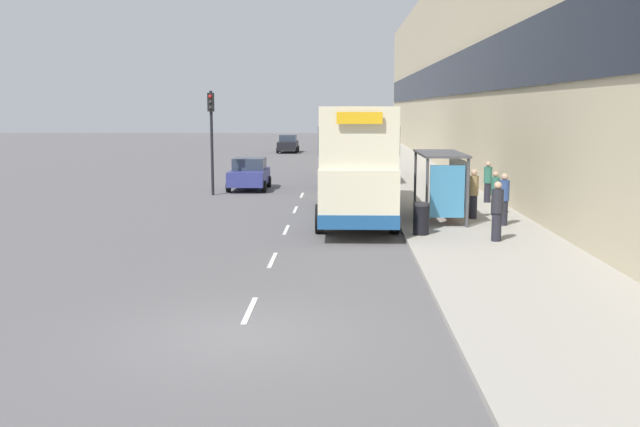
{
  "coord_description": "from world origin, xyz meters",
  "views": [
    {
      "loc": [
        1.92,
        -12.9,
        4.24
      ],
      "look_at": [
        1.03,
        17.09,
        -0.2
      ],
      "focal_mm": 40.0,
      "sensor_mm": 36.0,
      "label": 1
    }
  ],
  "objects": [
    {
      "name": "pedestrian_3",
      "position": [
        6.88,
        13.71,
        1.08
      ],
      "size": [
        0.37,
        0.37,
        1.85
      ],
      "color": "#23232D",
      "rests_on": "ground_plane"
    },
    {
      "name": "lane_mark_3",
      "position": [
        0.0,
        16.8,
        0.01
      ],
      "size": [
        0.12,
        2.0,
        0.01
      ],
      "color": "silver",
      "rests_on": "ground_plane"
    },
    {
      "name": "traffic_light_far_kerb",
      "position": [
        -4.4,
        21.8,
        3.41
      ],
      "size": [
        0.3,
        0.32,
        5.08
      ],
      "color": "black",
      "rests_on": "ground_plane"
    },
    {
      "name": "car_2",
      "position": [
        -2.9,
        24.28,
        0.83
      ],
      "size": [
        2.03,
        3.89,
        1.66
      ],
      "rotation": [
        0.0,
        0.0,
        3.14
      ],
      "color": "navy",
      "rests_on": "ground_plane"
    },
    {
      "name": "double_decker_bus_ahead",
      "position": [
        2.5,
        28.66,
        2.28
      ],
      "size": [
        2.85,
        10.11,
        4.3
      ],
      "color": "beige",
      "rests_on": "ground_plane"
    },
    {
      "name": "pavement",
      "position": [
        6.5,
        38.5,
        0.07
      ],
      "size": [
        5.0,
        93.0,
        0.14
      ],
      "color": "#A39E93",
      "rests_on": "ground_plane"
    },
    {
      "name": "ground_plane",
      "position": [
        0.0,
        0.0,
        0.0
      ],
      "size": [
        220.0,
        220.0,
        0.0
      ],
      "primitive_type": "plane",
      "color": "#5B595B"
    },
    {
      "name": "terrace_facade",
      "position": [
        10.49,
        38.5,
        7.02
      ],
      "size": [
        3.1,
        93.0,
        14.04
      ],
      "color": "#C6B793",
      "rests_on": "ground_plane"
    },
    {
      "name": "lane_mark_1",
      "position": [
        0.0,
        6.72,
        0.01
      ],
      "size": [
        0.12,
        2.0,
        0.01
      ],
      "color": "silver",
      "rests_on": "ground_plane"
    },
    {
      "name": "pedestrian_at_shelter",
      "position": [
        7.66,
        12.16,
        1.08
      ],
      "size": [
        0.36,
        0.36,
        1.84
      ],
      "color": "#23232D",
      "rests_on": "ground_plane"
    },
    {
      "name": "double_decker_bus_near",
      "position": [
        2.47,
        14.7,
        2.29
      ],
      "size": [
        2.85,
        11.5,
        4.3
      ],
      "color": "beige",
      "rests_on": "ground_plane"
    },
    {
      "name": "bus_shelter",
      "position": [
        5.77,
        13.32,
        1.88
      ],
      "size": [
        1.6,
        4.2,
        2.48
      ],
      "color": "#4C4C51",
      "rests_on": "ground_plane"
    },
    {
      "name": "car_0",
      "position": [
        2.03,
        62.44,
        0.9
      ],
      "size": [
        2.0,
        4.57,
        1.84
      ],
      "color": "#4C5156",
      "rests_on": "ground_plane"
    },
    {
      "name": "pedestrian_4",
      "position": [
        8.36,
        18.4,
        1.06
      ],
      "size": [
        0.36,
        0.36,
        1.8
      ],
      "color": "#23232D",
      "rests_on": "ground_plane"
    },
    {
      "name": "litter_bin",
      "position": [
        4.55,
        10.2,
        0.67
      ],
      "size": [
        0.55,
        0.55,
        1.05
      ],
      "color": "black",
      "rests_on": "ground_plane"
    },
    {
      "name": "pedestrian_1",
      "position": [
        6.77,
        9.1,
        1.09
      ],
      "size": [
        0.37,
        0.37,
        1.87
      ],
      "color": "#23232D",
      "rests_on": "ground_plane"
    },
    {
      "name": "lane_mark_2",
      "position": [
        0.0,
        11.76,
        0.01
      ],
      "size": [
        0.12,
        2.0,
        0.01
      ],
      "color": "silver",
      "rests_on": "ground_plane"
    },
    {
      "name": "lane_mark_0",
      "position": [
        0.0,
        1.68,
        0.01
      ],
      "size": [
        0.12,
        2.0,
        0.01
      ],
      "color": "silver",
      "rests_on": "ground_plane"
    },
    {
      "name": "car_1",
      "position": [
        -3.22,
        56.04,
        0.85
      ],
      "size": [
        1.99,
        4.35,
        1.71
      ],
      "rotation": [
        0.0,
        0.0,
        3.14
      ],
      "color": "black",
      "rests_on": "ground_plane"
    },
    {
      "name": "pedestrian_2",
      "position": [
        7.88,
        14.61,
        1.01
      ],
      "size": [
        0.34,
        0.34,
        1.7
      ],
      "color": "#23232D",
      "rests_on": "ground_plane"
    },
    {
      "name": "lane_mark_4",
      "position": [
        0.0,
        21.85,
        0.01
      ],
      "size": [
        0.12,
        2.0,
        0.01
      ],
      "color": "silver",
      "rests_on": "ground_plane"
    }
  ]
}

